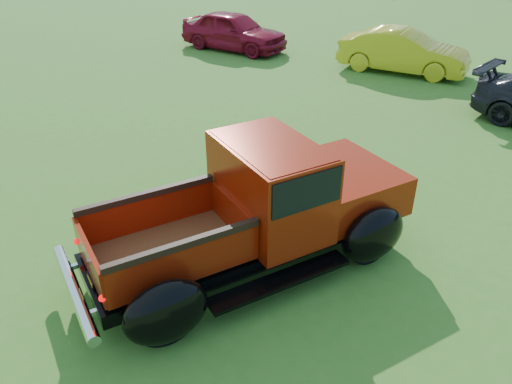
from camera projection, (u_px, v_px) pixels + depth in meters
name	position (u px, v px, depth m)	size (l,w,h in m)	color
ground	(242.00, 241.00, 8.03)	(120.00, 120.00, 0.00)	#34641C
pickup_truck	(270.00, 205.00, 7.30)	(3.92, 5.34, 1.87)	black
show_car_red	(234.00, 31.00, 18.27)	(1.62, 4.02, 1.37)	maroon
show_car_yellow	(403.00, 51.00, 15.80)	(1.39, 4.00, 1.32)	gold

